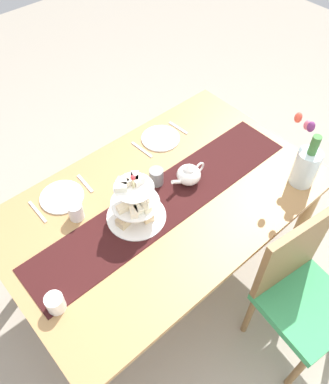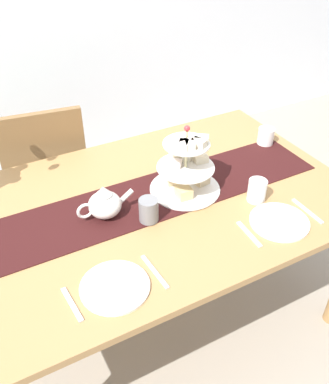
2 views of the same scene
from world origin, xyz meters
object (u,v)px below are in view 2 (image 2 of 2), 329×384
(knife_left, at_px, (155,271))
(mug_grey, at_px, (149,210))
(tiered_cake_stand, at_px, (187,169))
(fork_right, at_px, (249,234))
(teapot, at_px, (104,204))
(mug_white_text, at_px, (257,190))
(chair_left, at_px, (47,172))
(dining_table, at_px, (149,218))
(cream_jug, at_px, (266,136))
(dinner_plate_left, at_px, (115,287))
(dinner_plate_right, at_px, (279,222))
(knife_right, at_px, (307,211))
(fork_left, at_px, (72,304))

(knife_left, xyz_separation_m, mug_grey, (0.10, 0.25, 0.05))
(tiered_cake_stand, distance_m, fork_right, 0.38)
(fork_right, height_order, mug_grey, mug_grey)
(teapot, height_order, mug_white_text, teapot)
(teapot, xyz_separation_m, knife_left, (0.03, -0.36, -0.06))
(chair_left, xyz_separation_m, tiered_cake_stand, (0.43, -0.76, 0.33))
(dining_table, distance_m, mug_grey, 0.18)
(cream_jug, bearing_deg, chair_left, 148.17)
(dinner_plate_left, height_order, fork_right, dinner_plate_left)
(dinner_plate_left, bearing_deg, knife_left, 0.00)
(dinner_plate_right, distance_m, mug_grey, 0.51)
(fork_right, height_order, mug_white_text, mug_white_text)
(chair_left, distance_m, mug_white_text, 1.19)
(knife_right, bearing_deg, knife_left, 180.00)
(teapot, xyz_separation_m, mug_white_text, (0.59, -0.20, -0.01))
(tiered_cake_stand, bearing_deg, dinner_plate_right, -59.54)
(fork_left, bearing_deg, chair_left, 80.28)
(tiered_cake_stand, xyz_separation_m, knife_left, (-0.33, -0.36, -0.11))
(chair_left, relative_size, dinner_plate_right, 3.96)
(dinner_plate_right, bearing_deg, mug_white_text, 86.27)
(dining_table, xyz_separation_m, mug_white_text, (0.40, -0.20, 0.14))
(teapot, distance_m, knife_right, 0.81)
(tiered_cake_stand, bearing_deg, mug_white_text, -41.77)
(tiered_cake_stand, xyz_separation_m, dinner_plate_left, (-0.48, -0.36, -0.10))
(chair_left, height_order, dinner_plate_right, chair_left)
(chair_left, height_order, knife_right, chair_left)
(cream_jug, bearing_deg, tiered_cake_stand, -164.67)
(fork_right, bearing_deg, tiered_cake_stand, 100.29)
(fork_right, bearing_deg, mug_grey, 139.41)
(knife_left, xyz_separation_m, mug_white_text, (0.55, 0.16, 0.04))
(fork_left, bearing_deg, teapot, 54.45)
(dining_table, xyz_separation_m, cream_jug, (0.73, 0.15, 0.13))
(tiered_cake_stand, relative_size, cream_jug, 3.58)
(mug_grey, relative_size, mug_white_text, 1.00)
(chair_left, bearing_deg, knife_left, -84.93)
(cream_jug, relative_size, dinner_plate_right, 0.37)
(chair_left, relative_size, mug_white_text, 9.58)
(cream_jug, bearing_deg, knife_right, -110.96)
(dinner_plate_left, xyz_separation_m, fork_right, (0.54, 0.00, -0.00))
(cream_jug, height_order, mug_white_text, mug_white_text)
(chair_left, distance_m, fork_left, 1.15)
(teapot, distance_m, fork_right, 0.56)
(knife_left, bearing_deg, chair_left, 95.07)
(teapot, relative_size, mug_grey, 2.51)
(dining_table, relative_size, knife_left, 10.03)
(teapot, relative_size, cream_jug, 2.80)
(knife_left, bearing_deg, cream_jug, 29.92)
(tiered_cake_stand, xyz_separation_m, dinner_plate_right, (0.21, -0.36, -0.10))
(knife_left, relative_size, mug_grey, 1.79)
(dining_table, height_order, dinner_plate_right, dinner_plate_right)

